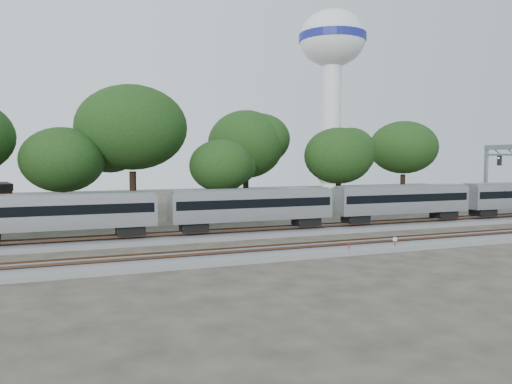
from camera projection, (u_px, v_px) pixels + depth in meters
ground at (286, 245)px, 43.82m from camera, size 160.00×160.00×0.00m
track_far at (261, 233)px, 49.39m from camera, size 160.00×5.00×0.73m
track_near at (306, 250)px, 40.07m from camera, size 160.00×5.00×0.73m
train at (332, 202)px, 52.05m from camera, size 102.43×2.92×4.30m
switch_stand_red at (349, 247)px, 39.41m from camera, size 0.28×0.15×0.92m
switch_stand_white at (395, 242)px, 40.76m from camera, size 0.35×0.16×1.15m
switch_lever at (389, 248)px, 41.42m from camera, size 0.54×0.37×0.30m
water_tower at (332, 58)px, 99.33m from camera, size 13.32×13.32×36.89m
signal_gantry at (509, 165)px, 60.44m from camera, size 0.64×7.57×9.21m
tree_2 at (63, 160)px, 54.72m from camera, size 7.51×7.51×10.59m
tree_3 at (132, 128)px, 58.22m from camera, size 11.32×11.32×15.95m
tree_4 at (221, 166)px, 58.49m from camera, size 6.77×6.77×9.55m
tree_5 at (246, 144)px, 68.74m from camera, size 9.59×9.59×13.52m
tree_6 at (339, 156)px, 67.44m from camera, size 8.00×8.00×11.27m
tree_7 at (403, 148)px, 78.33m from camera, size 9.36×9.36×13.19m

